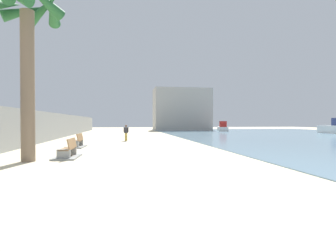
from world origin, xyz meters
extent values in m
plane|color=beige|center=(0.00, 18.00, 0.00)|extent=(120.00, 120.00, 0.00)
cube|color=gray|center=(-7.50, 18.00, 1.35)|extent=(0.80, 64.00, 2.70)
cube|color=#6B8EA3|center=(24.00, 18.00, 0.02)|extent=(36.00, 68.00, 0.04)
cylinder|color=#7A6651|center=(-4.53, 2.27, 3.41)|extent=(0.60, 0.60, 6.81)
cone|color=#235B2D|center=(-3.48, 2.43, 6.98)|extent=(0.90, 2.32, 1.08)
cone|color=#235B2D|center=(-4.05, 3.09, 7.26)|extent=(2.16, 1.59, 1.58)
cone|color=#235B2D|center=(-4.88, 3.21, 7.14)|extent=(2.29, 1.30, 1.37)
cone|color=#235B2D|center=(-5.50, 2.54, 7.13)|extent=(1.14, 2.31, 1.36)
cube|color=gray|center=(-3.06, 2.57, 0.25)|extent=(0.61, 0.22, 0.50)
cube|color=gray|center=(-3.02, 3.97, 0.25)|extent=(0.61, 0.22, 0.50)
cube|color=#997047|center=(-3.04, 3.27, 0.45)|extent=(0.55, 1.61, 0.06)
cube|color=#997047|center=(-2.81, 3.27, 0.73)|extent=(0.21, 1.60, 0.50)
cube|color=gray|center=(-3.04, 3.27, 0.04)|extent=(1.16, 2.13, 0.08)
cube|color=gray|center=(-3.58, 8.26, 0.25)|extent=(0.61, 0.23, 0.50)
cube|color=gray|center=(-3.50, 9.66, 0.25)|extent=(0.61, 0.23, 0.50)
cube|color=#997047|center=(-3.54, 8.96, 0.45)|extent=(0.59, 1.63, 0.06)
cube|color=#997047|center=(-3.31, 8.94, 0.73)|extent=(0.25, 1.61, 0.50)
cube|color=gray|center=(-3.54, 8.96, 0.04)|extent=(1.21, 2.16, 0.08)
cylinder|color=gold|center=(-0.10, 14.96, 0.37)|extent=(0.12, 0.12, 0.75)
cylinder|color=gold|center=(0.01, 14.89, 0.37)|extent=(0.12, 0.12, 0.75)
cube|color=#333338|center=(-0.05, 14.92, 1.02)|extent=(0.37, 0.32, 0.53)
sphere|color=brown|center=(-0.05, 14.92, 1.41)|extent=(0.20, 0.20, 0.20)
cylinder|color=#333338|center=(-0.23, 15.04, 1.04)|extent=(0.09, 0.09, 0.48)
cylinder|color=#333338|center=(0.14, 14.81, 1.04)|extent=(0.09, 0.09, 0.48)
cube|color=white|center=(18.64, 39.03, 0.44)|extent=(3.43, 6.26, 0.80)
cube|color=red|center=(18.38, 38.17, 1.38)|extent=(1.95, 2.89, 1.09)
cube|color=#ADAAA3|center=(12.07, 46.00, 4.44)|extent=(12.00, 6.00, 8.88)
camera|label=1|loc=(-0.24, -10.79, 1.80)|focal=28.83mm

